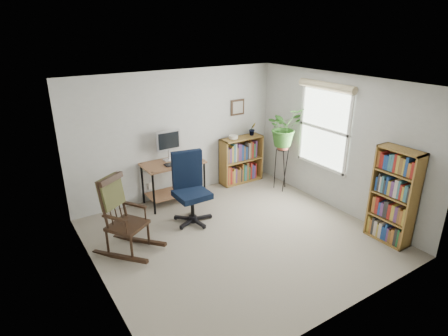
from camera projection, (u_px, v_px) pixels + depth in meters
floor at (238, 238)px, 5.91m from camera, size 4.20×4.00×0.00m
ceiling at (240, 84)px, 5.04m from camera, size 4.20×4.00×0.00m
wall_back at (178, 135)px, 7.04m from camera, size 4.20×0.00×2.40m
wall_front at (349, 224)px, 3.91m from camera, size 4.20×0.00×2.40m
wall_left at (93, 202)px, 4.41m from camera, size 0.00×4.00×2.40m
wall_right at (337, 143)px, 6.54m from camera, size 0.00×4.00×2.40m
window at (324, 129)px, 6.68m from camera, size 0.12×1.20×1.50m
desk at (174, 182)px, 6.96m from camera, size 1.11×0.61×0.80m
monitor at (169, 146)px, 6.82m from camera, size 0.46×0.16×0.56m
keyboard at (176, 164)px, 6.71m from camera, size 0.40×0.15×0.02m
office_chair at (192, 189)px, 6.16m from camera, size 0.78×0.78×1.22m
rocking_chair at (126, 215)px, 5.36m from camera, size 1.07×1.19×1.18m
low_bookshelf at (241, 160)px, 7.84m from camera, size 0.92×0.31×0.98m
tall_bookshelf at (394, 196)px, 5.59m from camera, size 0.28×0.65×1.49m
plant_stand at (282, 166)px, 7.47m from camera, size 0.30×0.30×1.00m
spider_plant at (285, 109)px, 7.05m from camera, size 1.69×1.88×1.46m
potted_plant_small at (252, 133)px, 7.79m from camera, size 0.13×0.24×0.11m
framed_picture at (238, 107)px, 7.57m from camera, size 0.32×0.04×0.32m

